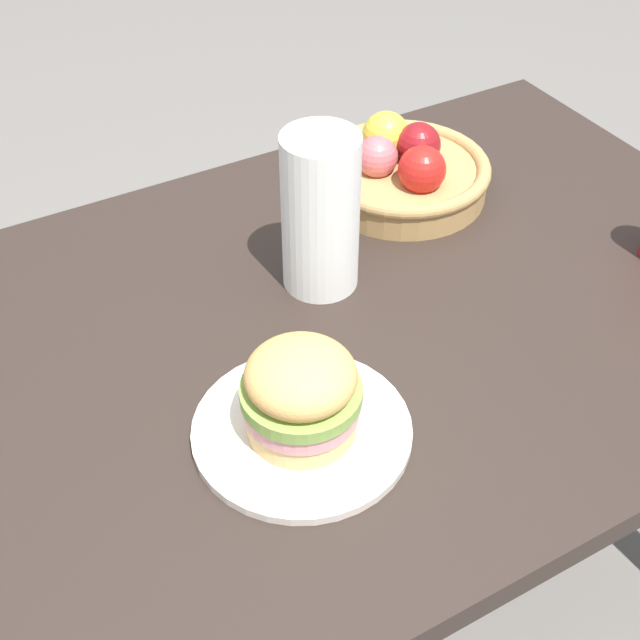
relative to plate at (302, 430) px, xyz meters
The scene contains 6 objects.
ground_plane 0.79m from the plate, 47.36° to the left, with size 8.00×8.00×0.00m, color slate.
dining_table 0.24m from the plate, 47.36° to the left, with size 1.40×0.90×0.75m.
plate is the anchor object (origin of this frame).
sandwich 0.07m from the plate, behind, with size 0.15×0.15×0.12m.
fruit_basket 0.56m from the plate, 44.10° to the left, with size 0.29×0.29×0.12m.
paper_towel_roll 0.32m from the plate, 56.21° to the left, with size 0.11×0.11×0.24m, color white.
Camera 1 is at (-0.47, -0.78, 1.56)m, focal length 48.51 mm.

